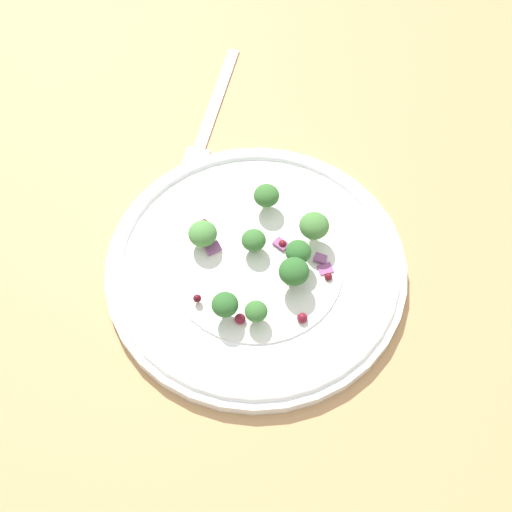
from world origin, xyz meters
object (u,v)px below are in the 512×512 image
(plate, at_px, (256,266))
(broccoli_floret_0, at_px, (254,241))
(broccoli_floret_2, at_px, (294,272))
(fork, at_px, (210,117))
(broccoli_floret_1, at_px, (314,226))

(plate, relative_size, broccoli_floret_0, 12.29)
(broccoli_floret_0, height_order, broccoli_floret_2, broccoli_floret_2)
(broccoli_floret_2, relative_size, fork, 0.15)
(plate, distance_m, fork, 0.20)
(plate, height_order, fork, plate)
(plate, xyz_separation_m, broccoli_floret_2, (0.02, 0.03, 0.03))
(broccoli_floret_0, relative_size, broccoli_floret_1, 0.81)
(plate, distance_m, broccoli_floret_2, 0.05)
(plate, height_order, broccoli_floret_0, broccoli_floret_0)
(fork, bearing_deg, plate, 15.46)
(fork, bearing_deg, broccoli_floret_1, 32.90)
(plate, height_order, broccoli_floret_2, broccoli_floret_2)
(plate, distance_m, broccoli_floret_0, 0.03)
(plate, bearing_deg, broccoli_floret_1, 117.41)
(broccoli_floret_2, distance_m, fork, 0.23)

